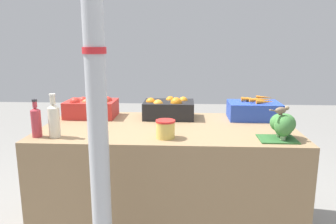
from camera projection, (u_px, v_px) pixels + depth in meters
market_table at (168, 179)px, 2.36m from camera, size 1.73×0.87×0.80m
support_pole at (95, 77)px, 1.51m from camera, size 0.11×0.11×2.42m
apple_crate at (92, 107)px, 2.53m from camera, size 0.38×0.27×0.17m
orange_crate at (169, 109)px, 2.50m from camera, size 0.38×0.27×0.17m
carrot_crate at (254, 110)px, 2.47m from camera, size 0.38×0.27×0.16m
broccoli_pile at (283, 125)px, 1.96m from camera, size 0.22×0.20×0.16m
juice_bottle_ruby at (36, 121)px, 2.00m from camera, size 0.06×0.06×0.24m
juice_bottle_cloudy at (54, 119)px, 1.99m from camera, size 0.07×0.07×0.27m
pickle_jar at (166, 129)px, 1.98m from camera, size 0.12×0.12×0.11m
sparrow_bird at (281, 110)px, 1.90m from camera, size 0.13×0.06×0.05m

